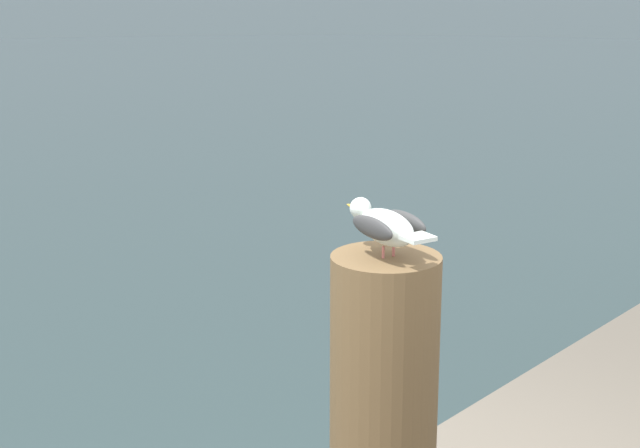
% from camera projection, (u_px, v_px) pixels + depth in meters
% --- Properties ---
extents(mooring_post, '(0.32, 0.32, 0.95)m').
position_uv_depth(mooring_post, '(383.00, 409.00, 3.01)').
color(mooring_post, brown).
rests_on(mooring_post, harbor_quay).
extents(seagull, '(0.20, 0.39, 0.14)m').
position_uv_depth(seagull, '(385.00, 225.00, 2.87)').
color(seagull, '#C66860').
rests_on(seagull, mooring_post).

